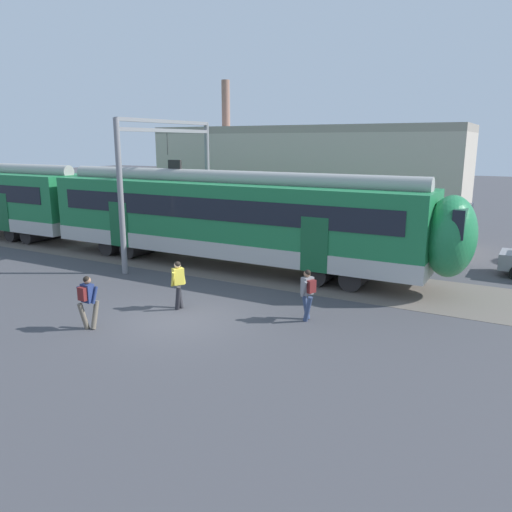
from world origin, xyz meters
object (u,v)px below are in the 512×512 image
object	(u,v)px
pedestrian_navy	(87,298)
pedestrian_grey	(308,291)
commuter_train	(88,206)
pedestrian_yellow	(178,281)

from	to	relation	value
pedestrian_navy	pedestrian_grey	xyz separation A→B (m)	(5.46, 3.90, 0.00)
commuter_train	pedestrian_yellow	bearing A→B (deg)	-29.35
pedestrian_yellow	pedestrian_grey	world-z (taller)	same
pedestrian_navy	pedestrian_yellow	xyz separation A→B (m)	(1.20, 2.84, -0.03)
pedestrian_yellow	commuter_train	bearing A→B (deg)	150.65
pedestrian_navy	pedestrian_yellow	world-z (taller)	same
pedestrian_navy	pedestrian_yellow	distance (m)	3.09
commuter_train	pedestrian_grey	distance (m)	15.43
pedestrian_yellow	pedestrian_grey	bearing A→B (deg)	13.92
pedestrian_grey	commuter_train	bearing A→B (deg)	161.94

